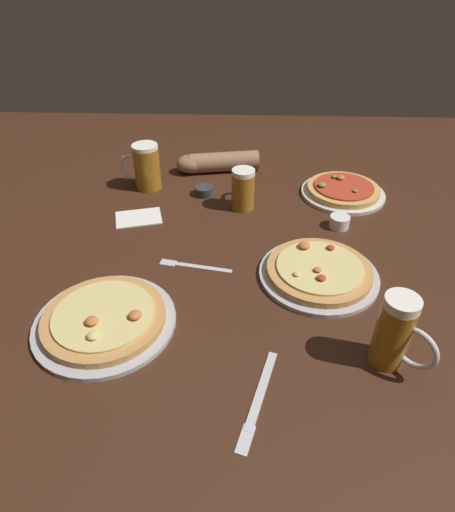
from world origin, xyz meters
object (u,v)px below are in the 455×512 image
object	(u,v)px
beer_mug_dark	(243,189)
napkin_folded	(138,217)
pizza_plate_side	(105,319)
pizza_plate_far	(343,191)
fork_left	(194,266)
beer_mug_pale	(396,333)
diner_arm	(214,162)
knife_right	(258,399)
pizza_plate_near	(319,272)
beer_mug_amber	(146,167)
ramekin_butter	(339,222)
ramekin_sauce	(204,191)

from	to	relation	value
beer_mug_dark	napkin_folded	distance (m)	0.35
pizza_plate_side	pizza_plate_far	bearing A→B (deg)	44.35
pizza_plate_side	fork_left	distance (m)	0.29
beer_mug_pale	diner_arm	size ratio (longest dim) A/B	0.56
pizza_plate_side	knife_right	world-z (taller)	pizza_plate_side
pizza_plate_far	fork_left	xyz separation A→B (m)	(-0.48, -0.42, -0.01)
napkin_folded	beer_mug_dark	bearing A→B (deg)	14.48
pizza_plate_near	knife_right	distance (m)	0.42
beer_mug_amber	beer_mug_pale	distance (m)	1.00
beer_mug_dark	ramekin_butter	distance (m)	0.32
beer_mug_pale	diner_arm	world-z (taller)	beer_mug_pale
pizza_plate_far	beer_mug_dark	distance (m)	0.36
ramekin_butter	diner_arm	xyz separation A→B (m)	(-0.41, 0.37, 0.02)
pizza_plate_near	diner_arm	distance (m)	0.69
beer_mug_dark	knife_right	size ratio (longest dim) A/B	0.57
napkin_folded	knife_right	xyz separation A→B (m)	(0.37, -0.65, -0.00)
pizza_plate_near	fork_left	bearing A→B (deg)	174.86
pizza_plate_side	fork_left	world-z (taller)	pizza_plate_side
diner_arm	ramekin_butter	bearing A→B (deg)	-42.59
pizza_plate_near	diner_arm	size ratio (longest dim) A/B	1.01
pizza_plate_far	beer_mug_dark	bearing A→B (deg)	-164.83
pizza_plate_side	ramekin_sauce	distance (m)	0.65
fork_left	knife_right	world-z (taller)	same
beer_mug_amber	ramekin_butter	world-z (taller)	beer_mug_amber
pizza_plate_far	beer_mug_pale	world-z (taller)	beer_mug_pale
fork_left	beer_mug_amber	bearing A→B (deg)	114.69
beer_mug_dark	knife_right	distance (m)	0.74
pizza_plate_near	ramekin_sauce	size ratio (longest dim) A/B	5.00
fork_left	diner_arm	distance (m)	0.59
pizza_plate_far	ramekin_sauce	distance (m)	0.48
beer_mug_pale	ramekin_butter	bearing A→B (deg)	91.45
ramekin_sauce	napkin_folded	xyz separation A→B (m)	(-0.20, -0.16, -0.01)
ramekin_butter	beer_mug_pale	bearing A→B (deg)	-88.55
beer_mug_pale	knife_right	distance (m)	0.30
beer_mug_pale	ramekin_butter	xyz separation A→B (m)	(-0.01, 0.52, -0.07)
napkin_folded	diner_arm	size ratio (longest dim) A/B	0.46
pizza_plate_far	beer_mug_pale	size ratio (longest dim) A/B	1.63
pizza_plate_near	ramekin_sauce	bearing A→B (deg)	127.79
napkin_folded	knife_right	world-z (taller)	napkin_folded
ramekin_sauce	diner_arm	distance (m)	0.19
beer_mug_dark	ramekin_sauce	bearing A→B (deg)	149.90
diner_arm	beer_mug_dark	bearing A→B (deg)	-67.37
pizza_plate_near	fork_left	distance (m)	0.34
beer_mug_dark	fork_left	size ratio (longest dim) A/B	0.67
beer_mug_amber	knife_right	world-z (taller)	beer_mug_amber
beer_mug_amber	beer_mug_pale	bearing A→B (deg)	-49.51
beer_mug_pale	napkin_folded	world-z (taller)	beer_mug_pale
pizza_plate_far	beer_mug_pale	bearing A→B (deg)	-92.69
pizza_plate_far	fork_left	bearing A→B (deg)	-138.54
napkin_folded	beer_mug_pale	bearing A→B (deg)	-40.59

